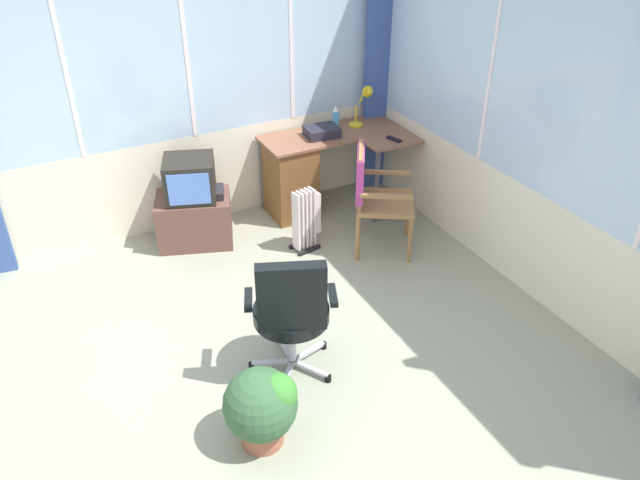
{
  "coord_description": "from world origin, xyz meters",
  "views": [
    {
      "loc": [
        -0.94,
        -2.84,
        3.04
      ],
      "look_at": [
        0.79,
        0.51,
        0.67
      ],
      "focal_mm": 35.37,
      "sensor_mm": 36.0,
      "label": 1
    }
  ],
  "objects_px": {
    "office_chair": "(291,309)",
    "wooden_armchair": "(371,188)",
    "spray_bottle": "(336,117)",
    "paper_tray": "(322,132)",
    "tv_on_stand": "(194,206)",
    "desk_lamp": "(366,100)",
    "space_heater": "(307,219)",
    "desk": "(297,174)",
    "tv_remote": "(394,139)",
    "potted_plant": "(262,405)"
  },
  "relations": [
    {
      "from": "tv_remote",
      "to": "paper_tray",
      "type": "bearing_deg",
      "value": 127.38
    },
    {
      "from": "space_heater",
      "to": "paper_tray",
      "type": "bearing_deg",
      "value": 52.67
    },
    {
      "from": "wooden_armchair",
      "to": "tv_on_stand",
      "type": "bearing_deg",
      "value": 149.01
    },
    {
      "from": "office_chair",
      "to": "tv_on_stand",
      "type": "height_order",
      "value": "office_chair"
    },
    {
      "from": "space_heater",
      "to": "spray_bottle",
      "type": "bearing_deg",
      "value": 47.31
    },
    {
      "from": "office_chair",
      "to": "wooden_armchair",
      "type": "bearing_deg",
      "value": 41.83
    },
    {
      "from": "space_heater",
      "to": "potted_plant",
      "type": "relative_size",
      "value": 1.1
    },
    {
      "from": "tv_remote",
      "to": "tv_on_stand",
      "type": "height_order",
      "value": "tv_on_stand"
    },
    {
      "from": "desk",
      "to": "tv_remote",
      "type": "relative_size",
      "value": 8.95
    },
    {
      "from": "desk_lamp",
      "to": "tv_remote",
      "type": "distance_m",
      "value": 0.49
    },
    {
      "from": "spray_bottle",
      "to": "potted_plant",
      "type": "height_order",
      "value": "spray_bottle"
    },
    {
      "from": "potted_plant",
      "to": "tv_on_stand",
      "type": "bearing_deg",
      "value": 81.68
    },
    {
      "from": "tv_remote",
      "to": "desk",
      "type": "bearing_deg",
      "value": 135.84
    },
    {
      "from": "paper_tray",
      "to": "office_chair",
      "type": "xyz_separation_m",
      "value": [
        -1.24,
        -1.97,
        -0.24
      ]
    },
    {
      "from": "spray_bottle",
      "to": "paper_tray",
      "type": "relative_size",
      "value": 0.72
    },
    {
      "from": "desk",
      "to": "potted_plant",
      "type": "relative_size",
      "value": 2.58
    },
    {
      "from": "spray_bottle",
      "to": "tv_on_stand",
      "type": "xyz_separation_m",
      "value": [
        -1.51,
        -0.18,
        -0.5
      ]
    },
    {
      "from": "tv_remote",
      "to": "office_chair",
      "type": "relative_size",
      "value": 0.16
    },
    {
      "from": "spray_bottle",
      "to": "tv_on_stand",
      "type": "relative_size",
      "value": 0.27
    },
    {
      "from": "paper_tray",
      "to": "tv_on_stand",
      "type": "bearing_deg",
      "value": -178.11
    },
    {
      "from": "tv_on_stand",
      "to": "office_chair",
      "type": "bearing_deg",
      "value": -88.59
    },
    {
      "from": "desk",
      "to": "space_heater",
      "type": "distance_m",
      "value": 0.66
    },
    {
      "from": "office_chair",
      "to": "tv_on_stand",
      "type": "xyz_separation_m",
      "value": [
        -0.05,
        1.93,
        -0.19
      ]
    },
    {
      "from": "tv_remote",
      "to": "potted_plant",
      "type": "relative_size",
      "value": 0.29
    },
    {
      "from": "office_chair",
      "to": "space_heater",
      "type": "distance_m",
      "value": 1.61
    },
    {
      "from": "desk_lamp",
      "to": "office_chair",
      "type": "distance_m",
      "value": 2.68
    },
    {
      "from": "paper_tray",
      "to": "wooden_armchair",
      "type": "xyz_separation_m",
      "value": [
        0.03,
        -0.84,
        -0.21
      ]
    },
    {
      "from": "desk",
      "to": "paper_tray",
      "type": "bearing_deg",
      "value": -4.31
    },
    {
      "from": "office_chair",
      "to": "potted_plant",
      "type": "distance_m",
      "value": 0.64
    },
    {
      "from": "spray_bottle",
      "to": "wooden_armchair",
      "type": "distance_m",
      "value": 1.02
    },
    {
      "from": "paper_tray",
      "to": "space_heater",
      "type": "height_order",
      "value": "paper_tray"
    },
    {
      "from": "wooden_armchair",
      "to": "space_heater",
      "type": "distance_m",
      "value": 0.62
    },
    {
      "from": "tv_remote",
      "to": "office_chair",
      "type": "distance_m",
      "value": 2.4
    },
    {
      "from": "desk",
      "to": "tv_remote",
      "type": "xyz_separation_m",
      "value": [
        0.79,
        -0.41,
        0.35
      ]
    },
    {
      "from": "desk_lamp",
      "to": "paper_tray",
      "type": "distance_m",
      "value": 0.53
    },
    {
      "from": "office_chair",
      "to": "desk",
      "type": "bearing_deg",
      "value": 63.61
    },
    {
      "from": "desk_lamp",
      "to": "spray_bottle",
      "type": "distance_m",
      "value": 0.33
    },
    {
      "from": "spray_bottle",
      "to": "paper_tray",
      "type": "distance_m",
      "value": 0.26
    },
    {
      "from": "tv_on_stand",
      "to": "desk_lamp",
      "type": "bearing_deg",
      "value": 2.33
    },
    {
      "from": "desk_lamp",
      "to": "tv_remote",
      "type": "height_order",
      "value": "desk_lamp"
    },
    {
      "from": "office_chair",
      "to": "potted_plant",
      "type": "xyz_separation_m",
      "value": [
        -0.39,
        -0.43,
        -0.26
      ]
    },
    {
      "from": "tv_remote",
      "to": "wooden_armchair",
      "type": "distance_m",
      "value": 0.7
    },
    {
      "from": "tv_on_stand",
      "to": "tv_remote",
      "type": "bearing_deg",
      "value": -10.71
    },
    {
      "from": "tv_remote",
      "to": "spray_bottle",
      "type": "bearing_deg",
      "value": 104.75
    },
    {
      "from": "desk_lamp",
      "to": "wooden_armchair",
      "type": "xyz_separation_m",
      "value": [
        -0.45,
        -0.87,
        -0.42
      ]
    },
    {
      "from": "space_heater",
      "to": "office_chair",
      "type": "bearing_deg",
      "value": -119.68
    },
    {
      "from": "desk_lamp",
      "to": "space_heater",
      "type": "relative_size",
      "value": 0.69
    },
    {
      "from": "spray_bottle",
      "to": "office_chair",
      "type": "relative_size",
      "value": 0.22
    },
    {
      "from": "tv_on_stand",
      "to": "space_heater",
      "type": "height_order",
      "value": "tv_on_stand"
    },
    {
      "from": "tv_remote",
      "to": "spray_bottle",
      "type": "xyz_separation_m",
      "value": [
        -0.32,
        0.52,
        0.09
      ]
    }
  ]
}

